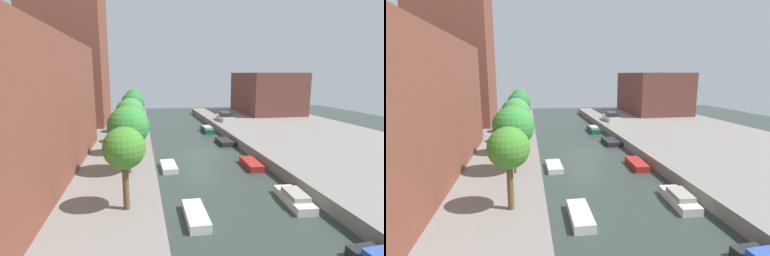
% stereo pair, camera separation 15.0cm
% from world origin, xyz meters
% --- Properties ---
extents(ground_plane, '(84.00, 84.00, 0.00)m').
position_xyz_m(ground_plane, '(0.00, 0.00, 0.00)').
color(ground_plane, '#2D3833').
extents(quay_left, '(20.00, 64.00, 1.00)m').
position_xyz_m(quay_left, '(-15.00, 0.00, 0.50)').
color(quay_left, gray).
rests_on(quay_left, ground_plane).
extents(quay_right, '(20.00, 64.00, 1.00)m').
position_xyz_m(quay_right, '(15.00, 0.00, 0.50)').
color(quay_right, gray).
rests_on(quay_right, ground_plane).
extents(apartment_tower_far, '(10.00, 10.57, 19.56)m').
position_xyz_m(apartment_tower_far, '(-16.00, 16.13, 10.78)').
color(apartment_tower_far, brown).
rests_on(apartment_tower_far, quay_left).
extents(low_block_right, '(10.00, 13.61, 7.62)m').
position_xyz_m(low_block_right, '(18.00, 22.90, 4.81)').
color(low_block_right, brown).
rests_on(low_block_right, quay_right).
extents(street_tree_0, '(2.31, 2.31, 4.66)m').
position_xyz_m(street_tree_0, '(-6.97, -13.98, 4.45)').
color(street_tree_0, brown).
rests_on(street_tree_0, quay_left).
extents(street_tree_1, '(3.10, 3.10, 5.13)m').
position_xyz_m(street_tree_1, '(-6.97, -7.96, 4.57)').
color(street_tree_1, brown).
rests_on(street_tree_1, quay_left).
extents(street_tree_2, '(2.62, 2.62, 5.27)m').
position_xyz_m(street_tree_2, '(-6.97, -2.72, 4.94)').
color(street_tree_2, brown).
rests_on(street_tree_2, quay_left).
extents(street_tree_3, '(2.55, 2.55, 4.58)m').
position_xyz_m(street_tree_3, '(-6.97, 2.24, 4.27)').
color(street_tree_3, brown).
rests_on(street_tree_3, quay_left).
extents(street_tree_4, '(2.93, 2.93, 5.16)m').
position_xyz_m(street_tree_4, '(-6.97, 7.91, 4.66)').
color(street_tree_4, brown).
rests_on(street_tree_4, quay_left).
extents(street_tree_5, '(2.39, 2.39, 5.25)m').
position_xyz_m(street_tree_5, '(-6.97, 13.41, 5.00)').
color(street_tree_5, brown).
rests_on(street_tree_5, quay_left).
extents(parked_car, '(1.97, 4.80, 1.37)m').
position_xyz_m(parked_car, '(7.41, 15.08, 1.57)').
color(parked_car, beige).
rests_on(parked_car, quay_right).
extents(moored_boat_left_1, '(1.25, 3.41, 0.54)m').
position_xyz_m(moored_boat_left_1, '(-3.07, -14.03, 0.27)').
color(moored_boat_left_1, beige).
rests_on(moored_boat_left_1, ground_plane).
extents(moored_boat_left_2, '(1.38, 3.15, 0.47)m').
position_xyz_m(moored_boat_left_2, '(-3.72, -4.65, 0.23)').
color(moored_boat_left_2, beige).
rests_on(moored_boat_left_2, ground_plane).
extents(moored_boat_right_1, '(1.59, 3.93, 0.84)m').
position_xyz_m(moored_boat_right_1, '(3.73, -13.07, 0.36)').
color(moored_boat_right_1, beige).
rests_on(moored_boat_right_1, ground_plane).
extents(moored_boat_right_2, '(1.41, 3.51, 0.56)m').
position_xyz_m(moored_boat_right_2, '(3.78, -5.41, 0.28)').
color(moored_boat_right_2, maroon).
rests_on(moored_boat_right_2, ground_plane).
extents(moored_boat_right_3, '(1.70, 3.29, 0.55)m').
position_xyz_m(moored_boat_right_3, '(3.97, 3.47, 0.28)').
color(moored_boat_right_3, '#232328').
rests_on(moored_boat_right_3, ground_plane).
extents(moored_boat_right_4, '(1.30, 3.99, 0.85)m').
position_xyz_m(moored_boat_right_4, '(3.53, 11.13, 0.38)').
color(moored_boat_right_4, '#195638').
rests_on(moored_boat_right_4, ground_plane).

